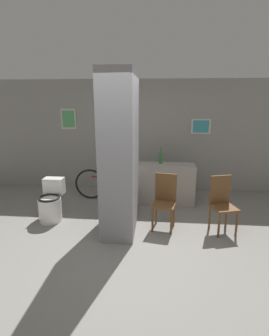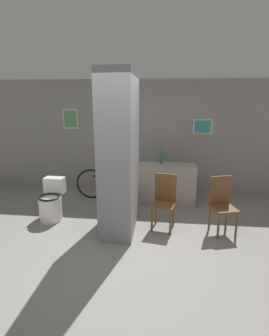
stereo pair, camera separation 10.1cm
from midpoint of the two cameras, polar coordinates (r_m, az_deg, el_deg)
ground_plane at (r=4.21m, az=-3.47°, el=-16.25°), size 14.00×14.00×0.00m
wall_back at (r=6.27m, az=-0.20°, el=6.96°), size 8.00×0.09×2.60m
pillar_center at (r=4.31m, az=-3.80°, el=3.19°), size 0.55×1.23×2.60m
counter_shelf at (r=5.56m, az=6.15°, el=-3.46°), size 1.21×0.44×0.85m
toilet at (r=5.08m, az=-18.27°, el=-7.35°), size 0.41×0.57×0.74m
chair_near_pillar at (r=4.51m, az=5.93°, el=-6.80°), size 0.43×0.43×0.94m
chair_by_doorway at (r=4.60m, az=17.93°, el=-7.06°), size 0.46×0.46×0.94m
bicycle at (r=5.78m, az=-5.56°, el=-3.50°), size 1.62×0.42×0.73m
bottle_tall at (r=5.48m, az=5.19°, el=2.30°), size 0.07×0.07×0.34m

